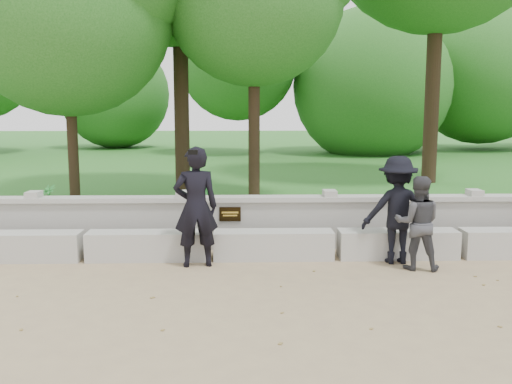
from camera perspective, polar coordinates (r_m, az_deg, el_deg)
ground at (r=7.38m, az=-5.28°, el=-10.55°), size 80.00×80.00×0.00m
lawn at (r=21.09m, az=-2.88°, el=2.28°), size 40.00×22.00×0.25m
concrete_bench at (r=9.14m, az=-4.54°, el=-5.32°), size 11.90×0.45×0.45m
parapet_wall at (r=9.77m, az=-4.35°, el=-2.98°), size 12.50×0.35×0.90m
man_main at (r=8.62m, az=-6.04°, el=-1.50°), size 0.73×0.66×1.83m
visitor_left at (r=8.79m, az=15.87°, el=-2.99°), size 0.78×0.66×1.40m
visitor_mid at (r=9.05m, az=13.92°, el=-1.74°), size 1.10×0.66×1.67m
shrub_b at (r=11.42m, az=-5.30°, el=-0.78°), size 0.33×0.39×0.64m
shrub_d at (r=11.77m, az=-20.06°, el=-0.92°), size 0.50×0.49×0.66m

